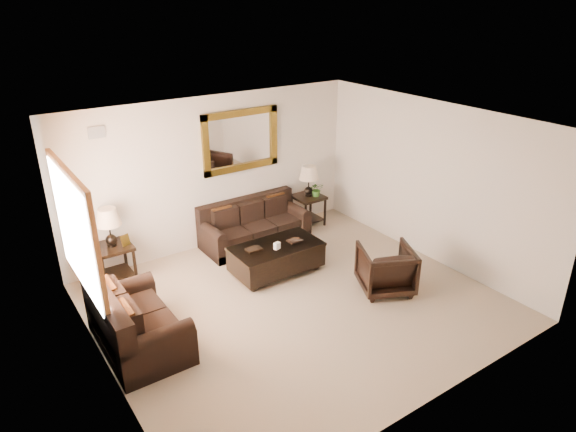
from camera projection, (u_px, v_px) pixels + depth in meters
room at (297, 220)px, 7.13m from camera, size 5.51×5.01×2.71m
window at (77, 232)px, 6.32m from camera, size 0.07×1.96×1.66m
mirror at (241, 141)px, 9.06m from camera, size 1.50×0.06×1.10m
air_vent at (96, 132)px, 7.61m from camera, size 0.25×0.02×0.18m
sofa at (254, 227)px, 9.42m from camera, size 1.95×0.84×0.80m
loveseat at (134, 326)px, 6.59m from camera, size 0.93×1.57×0.89m
end_table_left at (111, 234)px, 7.94m from camera, size 0.57×0.57×1.25m
end_table_right at (309, 187)px, 9.95m from camera, size 0.55×0.55×1.21m
coffee_table at (276, 256)px, 8.37m from camera, size 1.47×0.80×0.62m
armchair at (386, 267)px, 7.85m from camera, size 1.01×0.99×0.80m
potted_plant at (317, 191)px, 9.97m from camera, size 0.35×0.37×0.22m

